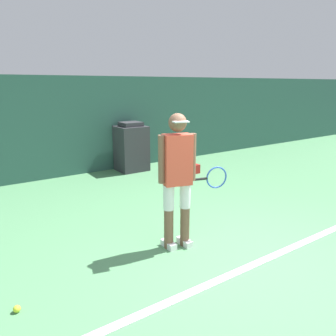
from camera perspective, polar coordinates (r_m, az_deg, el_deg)
The scene contains 7 objects.
ground_plane at distance 4.08m, azimuth 13.80°, elevation -16.10°, with size 24.00×24.00×0.00m, color #518C5B.
back_wall at distance 7.84m, azimuth -14.17°, elevation 7.16°, with size 24.00×0.10×2.23m.
court_baseline at distance 4.06m, azimuth 14.22°, elevation -16.23°, with size 21.60×0.10×0.01m.
tennis_player at distance 4.03m, azimuth 1.75°, elevation -1.26°, with size 0.90×0.35×1.71m.
tennis_ball at distance 3.57m, azimuth -24.83°, elevation -21.37°, with size 0.07×0.07×0.07m.
covered_chair at distance 7.95m, azimuth -6.39°, elevation 3.58°, with size 0.69×0.61×1.18m.
equipment_bag at distance 7.63m, azimuth 2.40°, elevation -0.35°, with size 0.84×0.35×0.21m.
Camera 1 is at (-2.70, -2.28, 2.04)m, focal length 35.00 mm.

